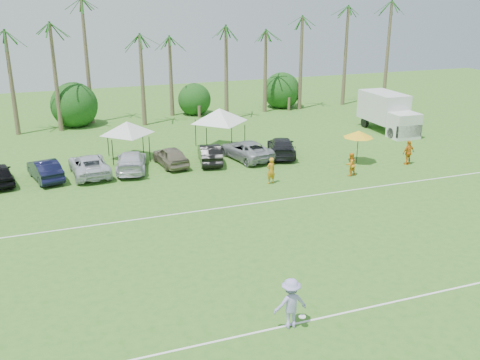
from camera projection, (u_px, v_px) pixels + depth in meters
name	position (u px, v px, depth m)	size (l,w,h in m)	color
ground	(337.00, 352.00, 18.56)	(120.00, 120.00, 0.00)	#386C20
field_lines	(252.00, 253.00, 25.65)	(80.00, 12.10, 0.01)	white
palm_tree_3	(41.00, 16.00, 46.36)	(2.40, 2.40, 11.90)	brown
palm_tree_4	(91.00, 45.00, 48.51)	(2.40, 2.40, 8.90)	brown
palm_tree_5	(135.00, 34.00, 49.53)	(2.40, 2.40, 9.90)	brown
palm_tree_6	(177.00, 23.00, 50.55)	(2.40, 2.40, 10.90)	brown
palm_tree_7	(217.00, 14.00, 51.58)	(2.40, 2.40, 11.90)	brown
palm_tree_8	(264.00, 40.00, 54.05)	(2.40, 2.40, 8.90)	brown
palm_tree_9	(309.00, 30.00, 55.40)	(2.40, 2.40, 9.90)	brown
palm_tree_10	(351.00, 20.00, 56.75)	(2.40, 2.40, 10.90)	brown
palm_tree_11	(384.00, 12.00, 57.78)	(2.40, 2.40, 11.90)	brown
bush_tree_1	(74.00, 106.00, 50.60)	(4.00, 4.00, 4.00)	brown
bush_tree_2	(196.00, 98.00, 54.51)	(4.00, 4.00, 4.00)	brown
bush_tree_3	(285.00, 92.00, 57.78)	(4.00, 4.00, 4.00)	brown
sideline_player_a	(271.00, 171.00, 34.90)	(0.64, 0.42, 1.77)	orange
sideline_player_b	(351.00, 164.00, 36.46)	(0.79, 0.61, 1.62)	orange
sideline_player_c	(408.00, 153.00, 38.85)	(1.05, 0.44, 1.80)	orange
box_truck	(388.00, 112.00, 48.05)	(2.67, 6.65, 3.41)	silver
canopy_tent_left	(127.00, 121.00, 39.57)	(4.15, 4.15, 3.36)	black
canopy_tent_right	(219.00, 108.00, 41.98)	(4.78, 4.78, 3.87)	black
market_umbrella	(359.00, 134.00, 38.72)	(2.21, 2.21, 2.46)	black
frisbee_player	(291.00, 303.00, 19.66)	(1.31, 0.79, 1.98)	#A49ADB
parked_car_1	(45.00, 170.00, 35.66)	(1.49, 4.28, 1.41)	black
parked_car_2	(89.00, 165.00, 36.64)	(2.34, 5.07, 1.41)	silver
parked_car_3	(131.00, 161.00, 37.49)	(1.97, 4.86, 1.41)	silver
parked_car_4	(170.00, 156.00, 38.65)	(1.66, 4.14, 1.41)	#7C725D
parked_car_5	(210.00, 153.00, 39.32)	(1.49, 4.28, 1.41)	black
parked_car_6	(246.00, 150.00, 40.24)	(2.34, 5.07, 1.41)	#969A9E
parked_car_7	(281.00, 147.00, 41.08)	(1.97, 4.86, 1.41)	black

